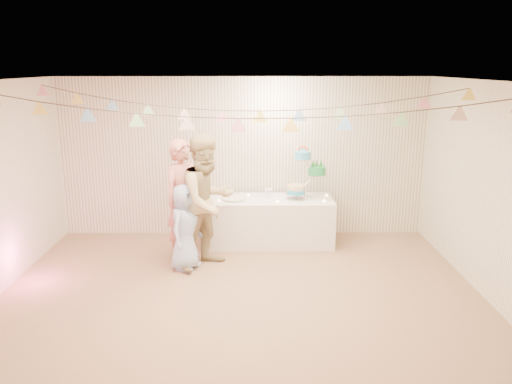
{
  "coord_description": "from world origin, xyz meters",
  "views": [
    {
      "loc": [
        0.15,
        -5.56,
        2.78
      ],
      "look_at": [
        0.2,
        0.8,
        1.15
      ],
      "focal_mm": 35.0,
      "sensor_mm": 36.0,
      "label": 1
    }
  ],
  "objects_px": {
    "cake_stand": "(306,173)",
    "person_adult_b": "(207,202)",
    "person_adult_a": "(184,200)",
    "table": "(270,221)",
    "person_child": "(185,227)"
  },
  "relations": [
    {
      "from": "cake_stand",
      "to": "person_adult_b",
      "type": "distance_m",
      "value": 1.76
    },
    {
      "from": "person_adult_a",
      "to": "person_adult_b",
      "type": "bearing_deg",
      "value": -84.84
    },
    {
      "from": "table",
      "to": "person_adult_a",
      "type": "distance_m",
      "value": 1.51
    },
    {
      "from": "cake_stand",
      "to": "person_adult_a",
      "type": "xyz_separation_m",
      "value": [
        -1.82,
        -0.68,
        -0.25
      ]
    },
    {
      "from": "person_adult_b",
      "to": "person_child",
      "type": "bearing_deg",
      "value": 151.59
    },
    {
      "from": "table",
      "to": "person_child",
      "type": "distance_m",
      "value": 1.6
    },
    {
      "from": "table",
      "to": "person_adult_a",
      "type": "bearing_deg",
      "value": -153.64
    },
    {
      "from": "table",
      "to": "person_adult_a",
      "type": "relative_size",
      "value": 1.11
    },
    {
      "from": "cake_stand",
      "to": "person_adult_a",
      "type": "bearing_deg",
      "value": -159.52
    },
    {
      "from": "table",
      "to": "person_adult_b",
      "type": "bearing_deg",
      "value": -134.63
    },
    {
      "from": "table",
      "to": "person_adult_b",
      "type": "height_order",
      "value": "person_adult_b"
    },
    {
      "from": "person_adult_a",
      "to": "person_adult_b",
      "type": "distance_m",
      "value": 0.47
    },
    {
      "from": "person_child",
      "to": "person_adult_b",
      "type": "bearing_deg",
      "value": -48.44
    },
    {
      "from": "table",
      "to": "cake_stand",
      "type": "bearing_deg",
      "value": 5.19
    },
    {
      "from": "cake_stand",
      "to": "person_adult_a",
      "type": "height_order",
      "value": "person_adult_a"
    }
  ]
}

